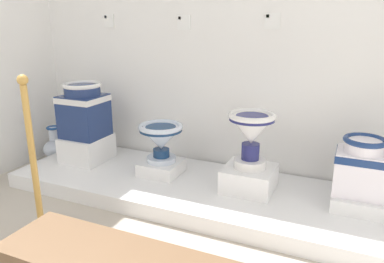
# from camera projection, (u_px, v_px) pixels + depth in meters

# --- Properties ---
(display_platform) EXTENTS (3.09, 0.95, 0.12)m
(display_platform) POSITION_uv_depth(u_px,v_px,m) (198.00, 190.00, 2.96)
(display_platform) COLOR white
(display_platform) RESTS_ON ground_plane
(plinth_block_rightmost) EXTENTS (0.36, 0.40, 0.23)m
(plinth_block_rightmost) POSITION_uv_depth(u_px,v_px,m) (87.00, 148.00, 3.41)
(plinth_block_rightmost) COLOR white
(plinth_block_rightmost) RESTS_ON display_platform
(antique_toilet_rightmost) EXTENTS (0.36, 0.34, 0.48)m
(antique_toilet_rightmost) POSITION_uv_depth(u_px,v_px,m) (84.00, 109.00, 3.30)
(antique_toilet_rightmost) COLOR navy
(antique_toilet_rightmost) RESTS_ON plinth_block_rightmost
(plinth_block_leftmost) EXTENTS (0.32, 0.32, 0.11)m
(plinth_block_leftmost) POSITION_uv_depth(u_px,v_px,m) (162.00, 167.00, 3.13)
(plinth_block_leftmost) COLOR white
(plinth_block_leftmost) RESTS_ON display_platform
(antique_toilet_leftmost) EXTENTS (0.37, 0.37, 0.32)m
(antique_toilet_leftmost) POSITION_uv_depth(u_px,v_px,m) (161.00, 137.00, 3.05)
(antique_toilet_leftmost) COLOR silver
(antique_toilet_leftmost) RESTS_ON plinth_block_leftmost
(plinth_block_pale_glazed) EXTENTS (0.37, 0.37, 0.18)m
(plinth_block_pale_glazed) POSITION_uv_depth(u_px,v_px,m) (249.00, 178.00, 2.81)
(plinth_block_pale_glazed) COLOR white
(plinth_block_pale_glazed) RESTS_ON display_platform
(antique_toilet_pale_glazed) EXTENTS (0.35, 0.35, 0.42)m
(antique_toilet_pale_glazed) POSITION_uv_depth(u_px,v_px,m) (251.00, 131.00, 2.71)
(antique_toilet_pale_glazed) COLOR white
(antique_toilet_pale_glazed) RESTS_ON plinth_block_pale_glazed
(plinth_block_central_ornate) EXTENTS (0.33, 0.37, 0.10)m
(plinth_block_central_ornate) POSITION_uv_depth(u_px,v_px,m) (357.00, 200.00, 2.57)
(plinth_block_central_ornate) COLOR white
(plinth_block_central_ornate) RESTS_ON display_platform
(antique_toilet_central_ornate) EXTENTS (0.34, 0.28, 0.40)m
(antique_toilet_central_ornate) POSITION_uv_depth(u_px,v_px,m) (362.00, 165.00, 2.49)
(antique_toilet_central_ornate) COLOR white
(antique_toilet_central_ornate) RESTS_ON plinth_block_central_ornate
(info_placard_first) EXTENTS (0.11, 0.01, 0.12)m
(info_placard_first) POSITION_uv_depth(u_px,v_px,m) (109.00, 21.00, 3.45)
(info_placard_first) COLOR white
(info_placard_second) EXTENTS (0.12, 0.01, 0.12)m
(info_placard_second) POSITION_uv_depth(u_px,v_px,m) (184.00, 22.00, 3.16)
(info_placard_second) COLOR white
(info_placard_third) EXTENTS (0.12, 0.01, 0.12)m
(info_placard_third) POSITION_uv_depth(u_px,v_px,m) (272.00, 21.00, 2.86)
(info_placard_third) COLOR white
(decorative_vase_spare) EXTENTS (0.24, 0.24, 0.35)m
(decorative_vase_spare) POSITION_uv_depth(u_px,v_px,m) (55.00, 147.00, 3.73)
(decorative_vase_spare) COLOR navy
(decorative_vase_spare) RESTS_ON ground_plane
(stanchion_post_near_left) EXTENTS (0.22, 0.22, 1.06)m
(stanchion_post_near_left) POSITION_uv_depth(u_px,v_px,m) (37.00, 187.00, 2.33)
(stanchion_post_near_left) COLOR gold
(stanchion_post_near_left) RESTS_ON ground_plane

